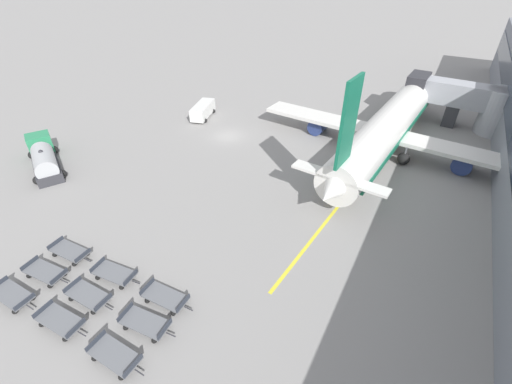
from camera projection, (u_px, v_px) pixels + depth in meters
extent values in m
plane|color=gray|center=(228.00, 136.00, 44.63)|extent=(500.00, 500.00, 0.00)
cylinder|color=#A8AAB2|center=(499.00, 112.00, 43.72)|extent=(4.46, 4.46, 5.74)
cube|color=#A8AAB2|center=(458.00, 94.00, 45.22)|extent=(10.67, 3.67, 2.86)
cube|color=#2D2D33|center=(417.00, 87.00, 47.55)|extent=(2.69, 4.62, 3.43)
cube|color=#38383D|center=(451.00, 114.00, 46.88)|extent=(1.78, 2.78, 2.88)
cylinder|color=white|center=(391.00, 123.00, 40.52)|extent=(6.93, 32.86, 4.07)
sphere|color=white|center=(422.00, 86.00, 51.55)|extent=(3.86, 3.86, 3.86)
cone|color=white|center=(335.00, 187.00, 29.49)|extent=(4.28, 5.20, 3.86)
cube|color=#146B4C|center=(349.00, 123.00, 26.75)|extent=(0.55, 3.06, 7.21)
cube|color=white|center=(339.00, 178.00, 29.59)|extent=(8.80, 2.12, 0.24)
cube|color=white|center=(386.00, 134.00, 40.17)|extent=(31.31, 6.12, 0.44)
cylinder|color=navy|center=(463.00, 161.00, 37.14)|extent=(2.33, 3.25, 2.06)
cylinder|color=navy|center=(319.00, 124.00, 45.00)|extent=(2.33, 3.25, 2.06)
cube|color=#146B4C|center=(389.00, 128.00, 40.93)|extent=(6.73, 29.62, 0.73)
cylinder|color=#56565B|center=(409.00, 110.00, 48.35)|extent=(0.24, 0.24, 1.39)
sphere|color=black|center=(408.00, 114.00, 48.75)|extent=(1.39, 1.39, 1.39)
cylinder|color=#56565B|center=(405.00, 153.00, 37.96)|extent=(0.24, 0.24, 1.39)
sphere|color=black|center=(403.00, 159.00, 38.36)|extent=(1.39, 1.39, 1.39)
cylinder|color=#56565B|center=(354.00, 140.00, 40.65)|extent=(0.24, 0.24, 1.39)
sphere|color=black|center=(353.00, 145.00, 41.05)|extent=(1.39, 1.39, 1.39)
cube|color=#2D8C5B|center=(40.00, 143.00, 39.66)|extent=(3.09, 3.20, 2.17)
cube|color=#333338|center=(48.00, 169.00, 36.78)|extent=(6.07, 4.81, 1.06)
cylinder|color=#B7BABC|center=(44.00, 161.00, 36.17)|extent=(5.70, 4.44, 2.18)
sphere|color=#333338|center=(41.00, 152.00, 35.54)|extent=(0.44, 0.44, 0.44)
sphere|color=black|center=(54.00, 150.00, 40.57)|extent=(0.90, 0.90, 0.90)
sphere|color=black|center=(32.00, 155.00, 39.55)|extent=(0.90, 0.90, 0.90)
sphere|color=black|center=(62.00, 174.00, 36.20)|extent=(0.90, 0.90, 0.90)
sphere|color=black|center=(38.00, 180.00, 35.18)|extent=(0.90, 0.90, 0.90)
cube|color=white|center=(203.00, 110.00, 49.08)|extent=(3.39, 5.80, 1.64)
cube|color=#1E232D|center=(209.00, 101.00, 51.06)|extent=(1.60, 0.54, 0.58)
sphere|color=black|center=(213.00, 111.00, 50.79)|extent=(0.60, 0.60, 0.60)
sphere|color=black|center=(202.00, 110.00, 51.12)|extent=(0.60, 0.60, 0.60)
sphere|color=black|center=(205.00, 121.00, 47.96)|extent=(0.60, 0.60, 0.60)
sphere|color=black|center=(193.00, 119.00, 48.29)|extent=(0.60, 0.60, 0.60)
cube|color=slate|center=(12.00, 295.00, 23.36)|extent=(3.17, 1.46, 0.10)
cube|color=#2D333D|center=(24.00, 302.00, 22.64)|extent=(0.09, 1.44, 0.32)
cube|color=#333338|center=(30.00, 307.00, 22.67)|extent=(0.70, 0.06, 0.06)
sphere|color=black|center=(15.00, 311.00, 22.70)|extent=(0.36, 0.36, 0.36)
sphere|color=black|center=(32.00, 298.00, 23.58)|extent=(0.36, 0.36, 0.36)
sphere|color=black|center=(13.00, 286.00, 24.45)|extent=(0.36, 0.36, 0.36)
cube|color=slate|center=(60.00, 320.00, 21.74)|extent=(3.22, 1.56, 0.10)
cube|color=#2D333D|center=(76.00, 328.00, 21.05)|extent=(0.13, 1.44, 0.32)
cube|color=#2D333D|center=(43.00, 309.00, 22.19)|extent=(0.13, 1.44, 0.32)
cube|color=#333338|center=(82.00, 334.00, 21.10)|extent=(0.70, 0.09, 0.06)
sphere|color=black|center=(65.00, 339.00, 21.10)|extent=(0.36, 0.36, 0.36)
sphere|color=black|center=(82.00, 323.00, 21.99)|extent=(0.36, 0.36, 0.36)
sphere|color=black|center=(42.00, 324.00, 21.92)|extent=(0.36, 0.36, 0.36)
sphere|color=black|center=(58.00, 310.00, 22.81)|extent=(0.36, 0.36, 0.36)
cube|color=slate|center=(115.00, 355.00, 19.88)|extent=(3.18, 1.46, 0.10)
cube|color=#2D333D|center=(133.00, 366.00, 19.13)|extent=(0.09, 1.44, 0.32)
cube|color=#2D333D|center=(96.00, 341.00, 20.37)|extent=(0.09, 1.44, 0.32)
cube|color=#333338|center=(139.00, 372.00, 19.17)|extent=(0.70, 0.07, 0.06)
sphere|color=black|center=(121.00, 377.00, 19.21)|extent=(0.36, 0.36, 0.36)
sphere|color=black|center=(138.00, 358.00, 20.08)|extent=(0.36, 0.36, 0.36)
sphere|color=black|center=(95.00, 358.00, 20.10)|extent=(0.36, 0.36, 0.36)
sphere|color=black|center=(111.00, 341.00, 20.97)|extent=(0.36, 0.36, 0.36)
cube|color=slate|center=(45.00, 271.00, 25.05)|extent=(3.27, 1.68, 0.10)
cube|color=#2D333D|center=(59.00, 276.00, 24.40)|extent=(0.19, 1.44, 0.32)
cube|color=#2D333D|center=(29.00, 263.00, 25.45)|extent=(0.19, 1.44, 0.32)
cube|color=#333338|center=(64.00, 281.00, 24.46)|extent=(0.70, 0.11, 0.06)
sphere|color=black|center=(50.00, 286.00, 24.43)|extent=(0.36, 0.36, 0.36)
sphere|color=black|center=(64.00, 274.00, 25.34)|extent=(0.36, 0.36, 0.36)
sphere|color=black|center=(29.00, 276.00, 25.18)|extent=(0.36, 0.36, 0.36)
sphere|color=black|center=(44.00, 265.00, 26.09)|extent=(0.36, 0.36, 0.36)
cube|color=slate|center=(88.00, 295.00, 23.33)|extent=(3.18, 1.47, 0.10)
cube|color=#2D333D|center=(103.00, 302.00, 22.61)|extent=(0.09, 1.44, 0.32)
cube|color=#2D333D|center=(72.00, 284.00, 23.81)|extent=(0.09, 1.44, 0.32)
cube|color=#333338|center=(109.00, 308.00, 22.65)|extent=(0.70, 0.07, 0.06)
sphere|color=black|center=(94.00, 312.00, 22.67)|extent=(0.36, 0.36, 0.36)
sphere|color=black|center=(108.00, 298.00, 23.55)|extent=(0.36, 0.36, 0.36)
sphere|color=black|center=(71.00, 299.00, 23.54)|extent=(0.36, 0.36, 0.36)
sphere|color=black|center=(86.00, 286.00, 24.42)|extent=(0.36, 0.36, 0.36)
cube|color=slate|center=(145.00, 322.00, 21.62)|extent=(3.29, 1.73, 0.10)
cube|color=#2D333D|center=(165.00, 329.00, 20.99)|extent=(0.22, 1.44, 0.32)
cube|color=#2D333D|center=(125.00, 312.00, 22.00)|extent=(0.22, 1.44, 0.32)
cube|color=#333338|center=(171.00, 335.00, 21.05)|extent=(0.70, 0.13, 0.06)
sphere|color=black|center=(154.00, 340.00, 21.01)|extent=(0.36, 0.36, 0.36)
sphere|color=black|center=(166.00, 324.00, 21.93)|extent=(0.36, 0.36, 0.36)
sphere|color=black|center=(126.00, 327.00, 21.74)|extent=(0.36, 0.36, 0.36)
sphere|color=black|center=(138.00, 312.00, 22.65)|extent=(0.36, 0.36, 0.36)
cube|color=slate|center=(70.00, 251.00, 26.77)|extent=(3.23, 1.57, 0.10)
cube|color=#2D333D|center=(83.00, 255.00, 26.09)|extent=(0.14, 1.44, 0.32)
cube|color=#2D333D|center=(55.00, 243.00, 27.22)|extent=(0.14, 1.44, 0.32)
cube|color=#333338|center=(88.00, 260.00, 26.13)|extent=(0.70, 0.09, 0.06)
sphere|color=black|center=(74.00, 264.00, 26.13)|extent=(0.36, 0.36, 0.36)
sphere|color=black|center=(87.00, 254.00, 27.03)|extent=(0.36, 0.36, 0.36)
sphere|color=black|center=(55.00, 255.00, 26.94)|extent=(0.36, 0.36, 0.36)
sphere|color=black|center=(68.00, 245.00, 27.84)|extent=(0.36, 0.36, 0.36)
cube|color=slate|center=(114.00, 273.00, 24.94)|extent=(3.29, 1.74, 0.10)
cube|color=#2D333D|center=(131.00, 277.00, 24.32)|extent=(0.22, 1.44, 0.32)
cube|color=#2D333D|center=(97.00, 264.00, 25.32)|extent=(0.22, 1.44, 0.32)
cube|color=#333338|center=(136.00, 282.00, 24.38)|extent=(0.70, 0.13, 0.06)
sphere|color=black|center=(122.00, 287.00, 24.34)|extent=(0.36, 0.36, 0.36)
sphere|color=black|center=(133.00, 275.00, 25.25)|extent=(0.36, 0.36, 0.36)
sphere|color=black|center=(98.00, 277.00, 25.06)|extent=(0.36, 0.36, 0.36)
sphere|color=black|center=(110.00, 266.00, 25.98)|extent=(0.36, 0.36, 0.36)
cube|color=slate|center=(165.00, 297.00, 23.23)|extent=(3.22, 1.56, 0.10)
cube|color=#2D333D|center=(183.00, 303.00, 22.54)|extent=(0.14, 1.44, 0.32)
cube|color=#2D333D|center=(147.00, 286.00, 23.67)|extent=(0.14, 1.44, 0.32)
cube|color=#333338|center=(189.00, 309.00, 22.59)|extent=(0.70, 0.09, 0.06)
sphere|color=black|center=(173.00, 313.00, 22.59)|extent=(0.36, 0.36, 0.36)
sphere|color=black|center=(184.00, 299.00, 23.48)|extent=(0.36, 0.36, 0.36)
sphere|color=black|center=(147.00, 301.00, 23.40)|extent=(0.36, 0.36, 0.36)
sphere|color=black|center=(159.00, 288.00, 24.30)|extent=(0.36, 0.36, 0.36)
cube|color=yellow|center=(362.00, 176.00, 36.74)|extent=(3.60, 37.28, 0.01)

